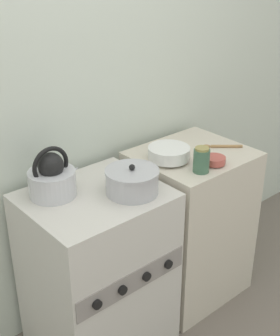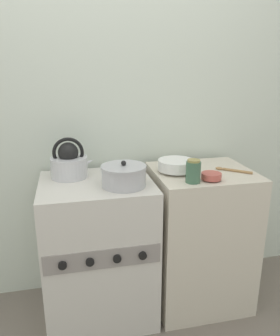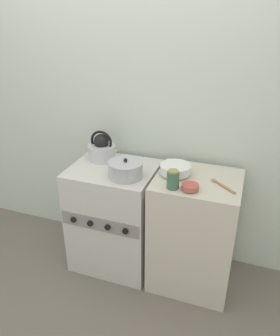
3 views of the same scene
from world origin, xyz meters
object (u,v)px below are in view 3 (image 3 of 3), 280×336
stove (115,216)px  small_ceramic_bowl (190,187)px  cooking_pot (126,169)px  storage_jar (173,180)px  enamel_bowl (175,169)px  kettle (102,149)px

stove → small_ceramic_bowl: 0.81m
stove → cooking_pot: (0.14, -0.10, 0.50)m
stove → storage_jar: storage_jar is taller
storage_jar → enamel_bowl: bearing=99.1°
kettle → cooking_pot: 0.36m
kettle → small_ceramic_bowl: size_ratio=2.37×
stove → storage_jar: bearing=-20.0°
small_ceramic_bowl → storage_jar: storage_jar is taller
small_ceramic_bowl → stove: bearing=164.3°
storage_jar → cooking_pot: bearing=166.4°
kettle → small_ceramic_bowl: 0.82m
cooking_pot → small_ceramic_bowl: cooking_pot is taller
stove → small_ceramic_bowl: bearing=-15.7°
kettle → cooking_pot: kettle is taller
stove → kettle: (-0.14, 0.12, 0.52)m
stove → enamel_bowl: enamel_bowl is taller
enamel_bowl → kettle: bearing=169.9°
cooking_pot → enamel_bowl: (0.33, 0.11, 0.01)m
stove → cooking_pot: size_ratio=3.53×
enamel_bowl → cooking_pot: bearing=-162.5°
kettle → enamel_bowl: (0.62, -0.11, -0.02)m
cooking_pot → small_ceramic_bowl: 0.49m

